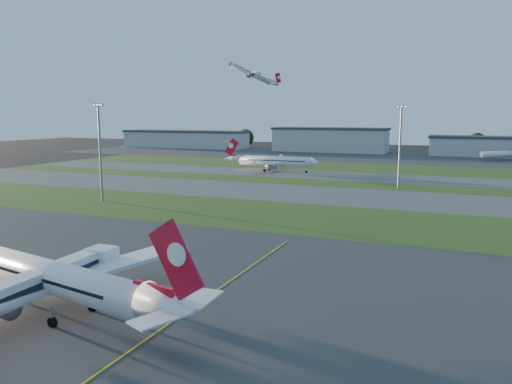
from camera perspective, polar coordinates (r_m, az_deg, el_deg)
The scene contains 23 objects.
ground at distance 67.21m, azimuth -9.23°, elevation -11.10°, with size 700.00×700.00×0.00m, color black.
apron_near at distance 67.21m, azimuth -9.23°, elevation -11.10°, with size 300.00×70.00×0.01m, color #333335.
grass_strip_a at distance 113.04m, azimuth 4.85°, elevation -2.86°, with size 300.00×34.00×0.01m, color #35541C.
taxiway_a at distance 144.31m, azimuth 8.89°, elevation -0.41°, with size 300.00×32.00×0.01m, color #515154.
grass_strip_b at distance 168.44m, azimuth 10.95°, elevation 0.84°, with size 300.00×18.00×0.01m, color #35541C.
taxiway_b at distance 189.86m, azimuth 12.32°, elevation 1.68°, with size 300.00×26.00×0.01m, color #515154.
grass_strip_c at distance 222.20m, azimuth 13.89°, elevation 2.63°, with size 300.00×40.00×0.01m, color #35541C.
apron_far at distance 281.39m, azimuth 15.81°, elevation 3.79°, with size 400.00×80.00×0.01m, color #333335.
yellow_line at distance 64.84m, azimuth -5.40°, elevation -11.78°, with size 0.25×60.00×0.02m, color gold.
jet_bridge at distance 60.97m, azimuth -25.15°, elevation -9.95°, with size 4.20×26.90×6.20m.
airliner_parked at distance 62.59m, azimuth -22.12°, elevation -9.15°, with size 37.54×31.57×11.80m.
airliner_taxiing at distance 204.22m, azimuth 2.09°, elevation 3.53°, with size 37.99×32.24×11.86m.
airliner_departing at distance 288.37m, azimuth -0.54°, elevation 13.39°, with size 25.92×22.49×9.45m.
mini_jet_near at distance 283.52m, azimuth 26.36°, elevation 3.91°, with size 22.75×20.05×9.48m.
light_mast_west at distance 138.13m, azimuth -17.41°, elevation 5.08°, with size 3.20×0.70×25.80m.
light_mast_centre at distance 162.72m, azimuth 16.15°, elevation 5.63°, with size 3.20×0.70×25.80m.
hangar_far_west at distance 359.47m, azimuth -8.07°, elevation 6.02°, with size 91.80×23.00×12.20m.
hangar_west at distance 318.71m, azimuth 8.45°, elevation 5.94°, with size 71.40×23.00×15.20m.
hangar_east at distance 309.61m, azimuth 26.73°, elevation 4.66°, with size 81.60×23.00×11.20m.
tree_far_west at distance 392.05m, azimuth -12.15°, elevation 6.18°, with size 11.00×11.00×12.00m.
tree_west at distance 354.33m, azimuth -1.22°, elevation 6.22°, with size 12.10×12.10×13.20m.
tree_mid_west at distance 324.38m, azimuth 13.23°, elevation 5.53°, with size 9.90×9.90×10.80m.
tree_mid_east at distance 322.87m, azimuth 23.92°, elevation 5.18°, with size 11.55×11.55×12.60m.
Camera 1 is at (33.90, -53.42, 22.68)m, focal length 35.00 mm.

